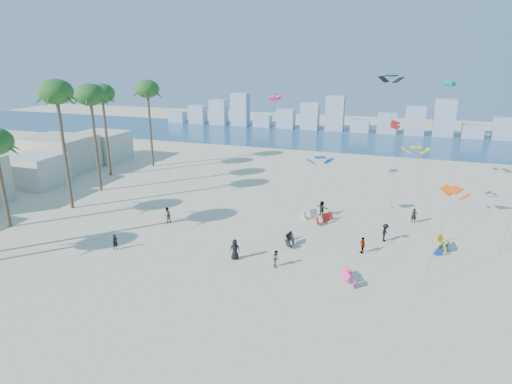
% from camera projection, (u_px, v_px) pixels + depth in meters
% --- Properties ---
extents(ground, '(220.00, 220.00, 0.00)m').
position_uv_depth(ground, '(149.00, 310.00, 31.01)').
color(ground, beige).
rests_on(ground, ground).
extents(ocean, '(220.00, 220.00, 0.00)m').
position_uv_depth(ocean, '(321.00, 137.00, 95.95)').
color(ocean, navy).
rests_on(ocean, ground).
extents(kitesurfer_near, '(0.58, 0.67, 1.55)m').
position_uv_depth(kitesurfer_near, '(115.00, 242.00, 40.41)').
color(kitesurfer_near, black).
rests_on(kitesurfer_near, ground).
extents(kitesurfer_mid, '(0.81, 0.91, 1.54)m').
position_uv_depth(kitesurfer_mid, '(276.00, 258.00, 37.20)').
color(kitesurfer_mid, gray).
rests_on(kitesurfer_mid, ground).
extents(kitesurfers_far, '(26.89, 15.26, 1.93)m').
position_uv_depth(kitesurfers_far, '(304.00, 225.00, 44.08)').
color(kitesurfers_far, black).
rests_on(kitesurfers_far, ground).
extents(grounded_kites, '(15.49, 16.42, 0.94)m').
position_uv_depth(grounded_kites, '(354.00, 235.00, 42.78)').
color(grounded_kites, black).
rests_on(grounded_kites, ground).
extents(flying_kites, '(30.72, 27.41, 15.97)m').
position_uv_depth(flying_kites, '(397.00, 117.00, 46.28)').
color(flying_kites, blue).
rests_on(flying_kites, ground).
extents(palm_row, '(8.66, 44.80, 15.60)m').
position_uv_depth(palm_row, '(46.00, 107.00, 48.65)').
color(palm_row, brown).
rests_on(palm_row, ground).
extents(beachfront_buildings, '(11.50, 43.00, 6.00)m').
position_uv_depth(beachfront_buildings, '(19.00, 169.00, 59.09)').
color(beachfront_buildings, beige).
rests_on(beachfront_buildings, ground).
extents(distant_skyline, '(85.00, 3.00, 8.40)m').
position_uv_depth(distant_skyline, '(324.00, 118.00, 104.37)').
color(distant_skyline, '#9EADBF').
rests_on(distant_skyline, ground).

